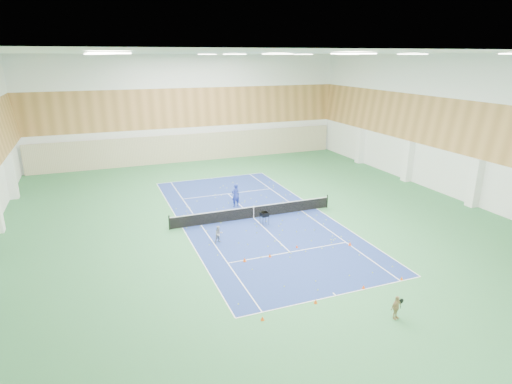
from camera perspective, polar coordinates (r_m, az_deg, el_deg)
ground at (r=32.68m, az=-0.32°, el=-3.48°), size 40.00×40.00×0.00m
room_shell at (r=31.01m, az=-0.33°, el=6.91°), size 36.00×40.00×12.00m
wood_cladding at (r=30.69m, az=-0.34°, el=10.57°), size 36.00×40.00×8.00m
ceiling_light_grid at (r=30.45m, az=-0.35°, el=17.91°), size 21.40×25.40×0.06m
court_surface at (r=32.68m, az=-0.32°, el=-3.47°), size 10.97×23.77×0.01m
tennis_balls_scatter at (r=32.66m, az=-0.32°, el=-3.41°), size 10.57×22.77×0.07m
tennis_net at (r=32.48m, az=-0.32°, el=-2.58°), size 12.80×0.10×1.10m
back_curtain at (r=50.45m, az=-8.42°, el=5.88°), size 35.40×0.16×3.20m
coach at (r=34.81m, az=-2.74°, el=-0.44°), size 0.79×0.60×1.95m
child_court at (r=28.47m, az=-4.99°, el=-5.62°), size 0.65×0.56×1.15m
child_apron at (r=21.74m, az=18.18°, el=-14.41°), size 0.75×0.46×1.19m
ball_cart at (r=31.28m, az=1.12°, el=-3.52°), size 0.61×0.61×0.98m
cone_svc_a at (r=26.02m, az=-1.53°, el=-9.01°), size 0.23×0.23×0.25m
cone_svc_b at (r=26.58m, az=1.87°, el=-8.44°), size 0.21×0.21×0.23m
cone_svc_c at (r=27.90m, az=5.47°, el=-7.23°), size 0.17×0.17×0.19m
cone_svc_d at (r=28.75m, az=12.42°, el=-6.75°), size 0.22×0.22×0.25m
cone_base_a at (r=20.88m, az=0.88°, el=-16.47°), size 0.19×0.19×0.21m
cone_base_b at (r=22.28m, az=7.96°, el=-14.24°), size 0.19×0.19×0.21m
cone_base_c at (r=23.97m, az=14.16°, el=-12.16°), size 0.19×0.19×0.21m
cone_base_d at (r=25.40m, az=18.86°, el=-10.83°), size 0.18×0.18×0.20m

